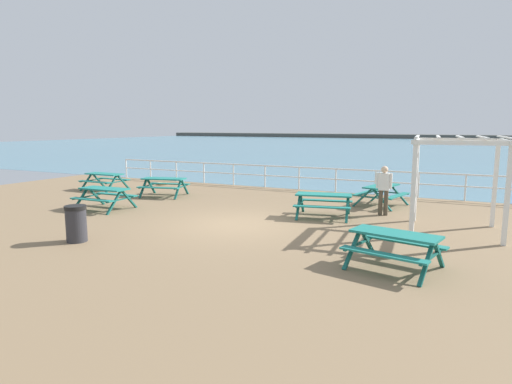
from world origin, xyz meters
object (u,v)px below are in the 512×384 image
Objects in this scene: picnic_table_near_right at (164,183)px; litter_bin at (76,223)px; picnic_table_near_left at (381,190)px; picnic_table_mid_centre at (105,193)px; lattice_pergola at (458,162)px; picnic_table_corner at (104,177)px; picnic_table_far_left at (324,200)px; visitor at (384,187)px; picnic_table_far_right at (395,242)px.

litter_bin reaches higher than picnic_table_near_right.
litter_bin reaches higher than picnic_table_near_left.
picnic_table_mid_centre is 0.67× the size of lattice_pergola.
picnic_table_corner is at bearing 133.66° from picnic_table_mid_centre.
visitor reaches higher than picnic_table_far_left.
picnic_table_near_right is 1.02× the size of picnic_table_far_right.
picnic_table_mid_centre is (-0.04, -3.33, 0.00)m from picnic_table_near_right.
lattice_pergola is (11.40, 1.88, 1.41)m from picnic_table_mid_centre.
picnic_table_corner is (-12.38, -1.53, 0.00)m from picnic_table_near_left.
picnic_table_corner is at bearing -90.53° from visitor.
visitor is at bearing -14.01° from picnic_table_near_right.
picnic_table_mid_centre is at bearing -179.61° from picnic_table_far_right.
picnic_table_near_right is 11.76m from picnic_table_far_right.
visitor is at bearing 47.05° from litter_bin.
litter_bin reaches higher than picnic_table_far_right.
picnic_table_mid_centre is 11.64m from lattice_pergola.
litter_bin is (-8.75, -5.50, -1.52)m from lattice_pergola.
lattice_pergola reaches higher than litter_bin.
picnic_table_far_right is 1.15× the size of picnic_table_corner.
picnic_table_far_right is (2.94, -4.39, 0.00)m from picnic_table_far_left.
picnic_table_near_right is 3.65m from picnic_table_corner.
picnic_table_near_left and picnic_table_near_right have the same top height.
picnic_table_corner is 12.78m from visitor.
visitor is at bearing -154.02° from picnic_table_near_left.
picnic_table_near_left and picnic_table_far_left have the same top height.
picnic_table_far_left and picnic_table_corner have the same top height.
picnic_table_near_right and picnic_table_mid_centre have the same top height.
picnic_table_far_right is 0.76× the size of lattice_pergola.
picnic_table_near_right is at bearing 114.82° from picnic_table_near_left.
visitor is (-1.25, 5.59, 0.36)m from picnic_table_far_right.
picnic_table_near_left and picnic_table_mid_centre have the same top height.
picnic_table_far_left is 1.24× the size of visitor.
picnic_table_corner is at bearing 110.41° from picnic_table_near_left.
visitor reaches higher than picnic_table_mid_centre.
litter_bin is (-7.76, -1.41, -0.10)m from picnic_table_far_right.
picnic_table_near_left is 10.15m from picnic_table_mid_centre.
picnic_table_corner is 0.66× the size of lattice_pergola.
picnic_table_near_right is 0.77× the size of lattice_pergola.
visitor is (0.39, -1.73, 0.36)m from picnic_table_near_left.
litter_bin reaches higher than picnic_table_far_left.
lattice_pergola is (15.01, -1.69, 1.41)m from picnic_table_corner.
picnic_table_near_right is 7.42m from litter_bin.
picnic_table_mid_centre is 0.89× the size of picnic_table_far_right.
picnic_table_far_left is at bearing 170.70° from lattice_pergola.
litter_bin is at bearing -49.49° from picnic_table_corner.
picnic_table_near_right is 2.23× the size of litter_bin.
picnic_table_near_right is 1.27× the size of visitor.
picnic_table_near_right is at bearing -89.37° from visitor.
picnic_table_mid_centre is 1.94× the size of litter_bin.
picnic_table_near_right and picnic_table_far_left have the same top height.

